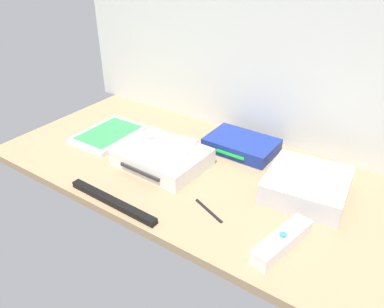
% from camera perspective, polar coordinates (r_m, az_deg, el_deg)
% --- Properties ---
extents(ground_plane, '(1.00, 0.48, 0.02)m').
position_cam_1_polar(ground_plane, '(0.96, -0.00, -2.58)').
color(ground_plane, '#9E7F5B').
rests_on(ground_plane, ground).
extents(back_wall, '(1.10, 0.01, 0.64)m').
position_cam_1_polar(back_wall, '(1.03, 8.30, 19.49)').
color(back_wall, silver).
rests_on(back_wall, ground).
extents(game_console, '(0.21, 0.17, 0.04)m').
position_cam_1_polar(game_console, '(0.95, -4.45, -0.47)').
color(game_console, white).
rests_on(game_console, ground_plane).
extents(mini_computer, '(0.19, 0.19, 0.05)m').
position_cam_1_polar(mini_computer, '(0.88, 16.67, -4.42)').
color(mini_computer, silver).
rests_on(mini_computer, ground_plane).
extents(game_case, '(0.14, 0.19, 0.02)m').
position_cam_1_polar(game_case, '(1.12, -12.10, 2.94)').
color(game_case, white).
rests_on(game_case, ground_plane).
extents(network_router, '(0.18, 0.12, 0.03)m').
position_cam_1_polar(network_router, '(1.03, 7.35, 1.37)').
color(network_router, navy).
rests_on(network_router, ground_plane).
extents(remote_wand, '(0.06, 0.15, 0.03)m').
position_cam_1_polar(remote_wand, '(0.74, 13.21, -12.55)').
color(remote_wand, white).
rests_on(remote_wand, ground_plane).
extents(remote_classic_pad, '(0.16, 0.10, 0.02)m').
position_cam_1_polar(remote_classic_pad, '(0.95, -4.05, 1.46)').
color(remote_classic_pad, white).
rests_on(remote_classic_pad, game_console).
extents(sensor_bar, '(0.24, 0.02, 0.01)m').
position_cam_1_polar(sensor_bar, '(0.85, -11.73, -6.93)').
color(sensor_bar, black).
rests_on(sensor_bar, ground_plane).
extents(stylus_pen, '(0.09, 0.04, 0.01)m').
position_cam_1_polar(stylus_pen, '(0.81, 2.52, -8.27)').
color(stylus_pen, black).
rests_on(stylus_pen, ground_plane).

